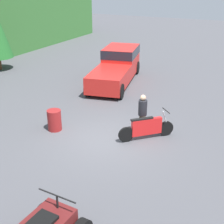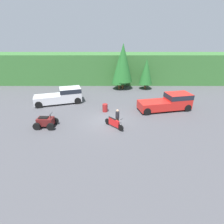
{
  "view_description": "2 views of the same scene",
  "coord_description": "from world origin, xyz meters",
  "px_view_note": "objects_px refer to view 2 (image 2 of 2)",
  "views": [
    {
      "loc": [
        -9.72,
        -5.03,
        5.91
      ],
      "look_at": [
        0.54,
        -0.01,
        0.95
      ],
      "focal_mm": 50.0,
      "sensor_mm": 36.0,
      "label": 1
    },
    {
      "loc": [
        0.56,
        -15.68,
        7.89
      ],
      "look_at": [
        0.54,
        -0.01,
        0.95
      ],
      "focal_mm": 28.0,
      "sensor_mm": 36.0,
      "label": 2
    }
  ],
  "objects_px": {
    "steel_barrel": "(105,108)",
    "quad_atv": "(46,122)",
    "pickup_truck_red": "(170,102)",
    "dirt_bike": "(114,123)",
    "rider_person": "(118,117)",
    "pickup_truck_second": "(63,95)"
  },
  "relations": [
    {
      "from": "quad_atv",
      "to": "steel_barrel",
      "type": "height_order",
      "value": "quad_atv"
    },
    {
      "from": "pickup_truck_red",
      "to": "dirt_bike",
      "type": "distance_m",
      "value": 7.64
    },
    {
      "from": "pickup_truck_second",
      "to": "quad_atv",
      "type": "height_order",
      "value": "pickup_truck_second"
    },
    {
      "from": "pickup_truck_second",
      "to": "rider_person",
      "type": "height_order",
      "value": "pickup_truck_second"
    },
    {
      "from": "pickup_truck_second",
      "to": "pickup_truck_red",
      "type": "bearing_deg",
      "value": -27.45
    },
    {
      "from": "dirt_bike",
      "to": "rider_person",
      "type": "height_order",
      "value": "rider_person"
    },
    {
      "from": "quad_atv",
      "to": "steel_barrel",
      "type": "bearing_deg",
      "value": 36.73
    },
    {
      "from": "pickup_truck_second",
      "to": "quad_atv",
      "type": "xyz_separation_m",
      "value": [
        0.01,
        -6.32,
        -0.47
      ]
    },
    {
      "from": "quad_atv",
      "to": "rider_person",
      "type": "xyz_separation_m",
      "value": [
        6.63,
        0.19,
        0.4
      ]
    },
    {
      "from": "steel_barrel",
      "to": "pickup_truck_second",
      "type": "bearing_deg",
      "value": 153.04
    },
    {
      "from": "pickup_truck_red",
      "to": "pickup_truck_second",
      "type": "xyz_separation_m",
      "value": [
        -12.65,
        2.19,
        -0.0
      ]
    },
    {
      "from": "dirt_bike",
      "to": "rider_person",
      "type": "xyz_separation_m",
      "value": [
        0.32,
        0.32,
        0.45
      ]
    },
    {
      "from": "steel_barrel",
      "to": "pickup_truck_red",
      "type": "bearing_deg",
      "value": 4.23
    },
    {
      "from": "dirt_bike",
      "to": "quad_atv",
      "type": "height_order",
      "value": "quad_atv"
    },
    {
      "from": "dirt_bike",
      "to": "quad_atv",
      "type": "distance_m",
      "value": 6.31
    },
    {
      "from": "steel_barrel",
      "to": "quad_atv",
      "type": "bearing_deg",
      "value": -146.19
    },
    {
      "from": "pickup_truck_red",
      "to": "dirt_bike",
      "type": "bearing_deg",
      "value": -157.84
    },
    {
      "from": "pickup_truck_second",
      "to": "quad_atv",
      "type": "distance_m",
      "value": 6.34
    },
    {
      "from": "dirt_bike",
      "to": "quad_atv",
      "type": "relative_size",
      "value": 0.86
    },
    {
      "from": "rider_person",
      "to": "pickup_truck_second",
      "type": "bearing_deg",
      "value": -175.9
    },
    {
      "from": "quad_atv",
      "to": "pickup_truck_red",
      "type": "bearing_deg",
      "value": 21.0
    },
    {
      "from": "pickup_truck_second",
      "to": "quad_atv",
      "type": "bearing_deg",
      "value": -107.49
    }
  ]
}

